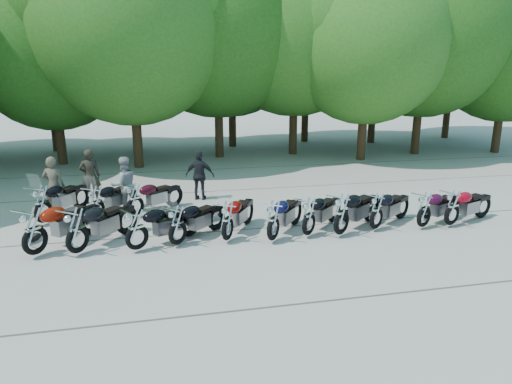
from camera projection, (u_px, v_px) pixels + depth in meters
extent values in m
plane|color=gray|center=(268.00, 248.00, 11.78)|extent=(90.00, 90.00, 0.00)
cylinder|color=#3A2614|center=(60.00, 130.00, 22.00)|extent=(0.44, 0.44, 3.31)
sphere|color=#286319|center=(51.00, 51.00, 21.06)|extent=(7.31, 7.31, 7.31)
cylinder|color=#3A2614|center=(136.00, 126.00, 21.16)|extent=(0.44, 0.44, 3.93)
sphere|color=#357721|center=(130.00, 26.00, 20.04)|extent=(8.70, 8.70, 8.70)
cylinder|color=#3A2614|center=(219.00, 118.00, 23.73)|extent=(0.44, 0.44, 4.13)
sphere|color=#286319|center=(217.00, 25.00, 22.55)|extent=(9.13, 9.13, 9.13)
cylinder|color=#3A2614|center=(293.00, 116.00, 24.68)|extent=(0.44, 0.44, 4.09)
sphere|color=#357721|center=(295.00, 28.00, 23.51)|extent=(9.04, 9.04, 9.04)
cylinder|color=#3A2614|center=(363.00, 124.00, 23.08)|extent=(0.44, 0.44, 3.62)
sphere|color=#357721|center=(367.00, 41.00, 22.06)|extent=(8.00, 8.00, 8.00)
cylinder|color=#3A2614|center=(418.00, 117.00, 24.70)|extent=(0.44, 0.44, 3.98)
sphere|color=#286319|center=(425.00, 32.00, 23.57)|extent=(8.79, 8.79, 8.79)
cylinder|color=#3A2614|center=(498.00, 122.00, 25.17)|extent=(0.44, 0.44, 3.41)
sphere|color=#286319|center=(508.00, 50.00, 24.20)|extent=(7.53, 7.53, 7.53)
cylinder|color=#3A2614|center=(54.00, 120.00, 25.66)|extent=(0.44, 0.44, 3.52)
sphere|color=#357721|center=(46.00, 47.00, 24.66)|extent=(7.78, 7.78, 7.78)
cylinder|color=#3A2614|center=(137.00, 120.00, 26.09)|extent=(0.44, 0.44, 3.42)
sphere|color=#286319|center=(132.00, 51.00, 25.11)|extent=(7.56, 7.56, 7.56)
cylinder|color=#3A2614|center=(232.00, 117.00, 27.25)|extent=(0.44, 0.44, 3.56)
sphere|color=#286319|center=(231.00, 48.00, 26.24)|extent=(7.88, 7.88, 7.88)
cylinder|color=#3A2614|center=(305.00, 112.00, 29.18)|extent=(0.44, 0.44, 3.76)
sphere|color=#286319|center=(307.00, 44.00, 28.11)|extent=(8.31, 8.31, 8.31)
cylinder|color=#3A2614|center=(372.00, 114.00, 28.71)|extent=(0.44, 0.44, 3.63)
sphere|color=#357721|center=(377.00, 47.00, 27.68)|extent=(8.02, 8.02, 8.02)
cylinder|color=#3A2614|center=(448.00, 105.00, 30.71)|extent=(0.44, 0.44, 4.37)
sphere|color=#286319|center=(456.00, 29.00, 29.46)|extent=(9.67, 9.67, 9.67)
imported|color=brown|center=(54.00, 186.00, 14.31)|extent=(0.77, 0.59, 1.87)
imported|color=#9B9A9D|center=(124.00, 185.00, 14.58)|extent=(1.07, 0.96, 1.80)
imported|color=black|center=(200.00, 175.00, 16.00)|extent=(1.10, 0.73, 1.74)
imported|color=black|center=(90.00, 176.00, 15.55)|extent=(0.75, 0.56, 1.88)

